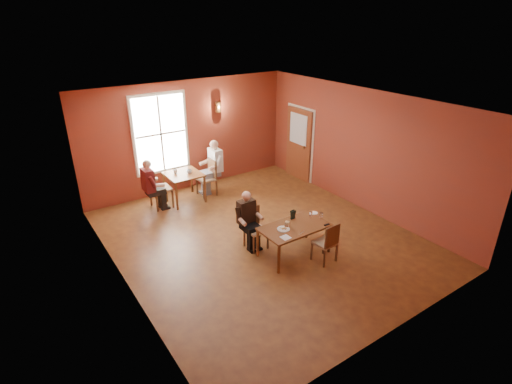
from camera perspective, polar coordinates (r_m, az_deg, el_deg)
ground at (r=8.98m, az=0.72°, el=-6.55°), size 6.00×7.00×0.01m
wall_back at (r=11.19m, az=-9.64°, el=7.91°), size 6.00×0.04×3.00m
wall_front at (r=6.09m, az=20.19°, el=-8.09°), size 6.00×0.04×3.00m
wall_left at (r=7.17m, az=-19.30°, el=-2.87°), size 0.04×7.00×3.00m
wall_right at (r=10.22m, az=14.77°, el=5.84°), size 0.04×7.00×3.00m
ceiling at (r=7.86m, az=0.84°, el=12.53°), size 6.00×7.00×0.04m
window at (r=10.80m, az=-13.47°, el=8.08°), size 1.36×0.10×1.96m
door at (r=11.87m, az=6.08°, el=6.80°), size 0.12×1.04×2.10m
wall_sconce at (r=11.32m, az=-5.48°, el=11.99°), size 0.16×0.16×0.28m
main_table at (r=8.29m, az=5.45°, el=-6.87°), size 1.40×0.79×0.66m
chair_diner_main at (r=8.41m, az=0.02°, el=-5.31°), size 0.40×0.40×0.89m
diner_main at (r=8.32m, az=0.13°, el=-4.46°), size 0.48×0.48×1.21m
chair_empty at (r=8.11m, az=9.80°, el=-7.01°), size 0.41×0.41×0.87m
plate_food at (r=7.98m, az=3.94°, el=-5.26°), size 0.28×0.28×0.03m
sandwich at (r=8.07m, az=4.46°, el=-4.67°), size 0.11×0.11×0.10m
goblet_a at (r=8.41m, az=7.81°, el=-3.27°), size 0.08×0.08×0.18m
goblet_b at (r=8.38m, az=9.28°, el=-3.43°), size 0.08×0.08×0.18m
menu_stand at (r=8.36m, az=5.30°, el=-3.23°), size 0.12×0.07×0.19m
knife at (r=7.91m, az=6.57°, el=-5.81°), size 0.18×0.07×0.00m
napkin at (r=7.72m, az=4.25°, el=-6.49°), size 0.18×0.18×0.01m
side_plate at (r=8.68m, az=8.28°, el=-2.98°), size 0.16×0.16×0.01m
sunglasses at (r=8.26m, az=10.08°, el=-4.60°), size 0.13×0.05×0.02m
second_table at (r=10.69m, az=-10.17°, el=0.68°), size 0.87×0.87×0.77m
chair_diner_white at (r=10.89m, az=-7.12°, el=1.99°), size 0.44×0.44×0.99m
diner_white at (r=10.83m, az=-7.04°, el=3.09°), size 0.57×0.57×1.43m
chair_diner_maroon at (r=10.41m, az=-13.47°, el=0.61°), size 0.47×0.47×1.07m
diner_maroon at (r=10.35m, az=-13.69°, el=1.22°), size 0.53×0.53×1.32m
cup_a at (r=10.51m, az=-9.53°, el=2.90°), size 0.17×0.17×0.11m
cup_b at (r=10.57m, az=-11.47°, el=2.89°), size 0.13×0.13×0.10m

